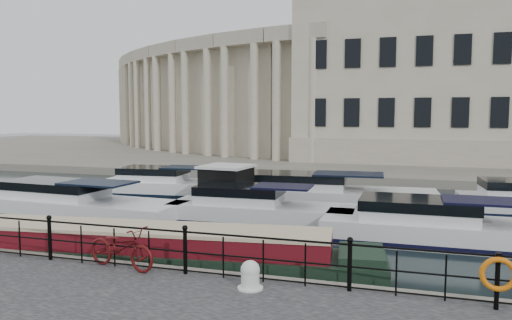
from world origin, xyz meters
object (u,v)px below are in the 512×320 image
Objects in this scene: life_ring_post at (498,275)px; narrowboat at (126,253)px; bicycle at (121,247)px; harbour_hut at (227,190)px; mooring_bollard at (250,275)px.

life_ring_post is 9.94m from narrowboat.
narrowboat is (-1.02, 1.83, -0.74)m from bicycle.
harbour_hut reaches higher than narrowboat.
harbour_hut is at bearing 83.94° from narrowboat.
harbour_hut is at bearing 113.19° from mooring_bollard.
bicycle is 10.64m from harbour_hut.
bicycle reaches higher than narrowboat.
mooring_bollard is (3.58, -0.42, -0.24)m from bicycle.
mooring_bollard is 0.20× the size of harbour_hut.
life_ring_post reaches higher than mooring_bollard.
narrowboat is at bearing -82.44° from harbour_hut.
bicycle is at bearing -67.78° from narrowboat.
narrowboat is at bearing 40.99° from bicycle.
mooring_bollard is at bearing -84.72° from bicycle.
bicycle is 1.80× the size of life_ring_post.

